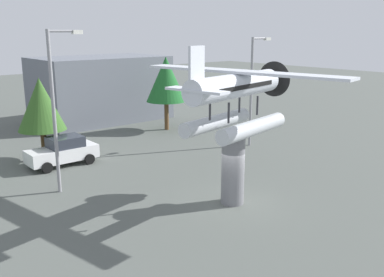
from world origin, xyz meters
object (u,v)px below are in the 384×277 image
streetlight_secondary (253,83)px  tree_center_back (166,79)px  floatplane_monument (236,96)px  car_mid_white (63,151)px  tree_east (41,105)px  display_pedestal (233,168)px  storefront_building (101,88)px  streetlight_primary (57,101)px

streetlight_secondary → tree_center_back: bearing=102.1°
floatplane_monument → tree_center_back: floatplane_monument is taller
car_mid_white → tree_east: 3.25m
tree_center_back → car_mid_white: bearing=-161.0°
display_pedestal → floatplane_monument: bearing=11.0°
car_mid_white → tree_east: tree_east is taller
tree_center_back → storefront_building: bearing=105.6°
floatplane_monument → tree_center_back: (6.98, 14.66, -0.97)m
tree_center_back → streetlight_primary: bearing=-147.9°
storefront_building → tree_center_back: 7.70m
storefront_building → tree_east: 13.09m
display_pedestal → car_mid_white: size_ratio=0.83×
display_pedestal → streetlight_secondary: 11.43m
floatplane_monument → tree_center_back: bearing=53.5°
storefront_building → streetlight_secondary: bearing=-76.2°
storefront_building → tree_center_back: size_ratio=1.90×
display_pedestal → storefront_building: storefront_building is taller
storefront_building → tree_center_back: bearing=-74.4°
display_pedestal → tree_center_back: tree_center_back is taller
streetlight_secondary → display_pedestal: bearing=-142.5°
streetlight_primary → floatplane_monument: bearing=-49.9°
streetlight_primary → display_pedestal: bearing=-50.7°
floatplane_monument → tree_east: (-4.24, 12.67, -1.56)m
car_mid_white → storefront_building: 14.18m
floatplane_monument → tree_center_back: size_ratio=1.73×
streetlight_secondary → storefront_building: (-3.74, 15.24, -1.56)m
floatplane_monument → streetlight_secondary: (8.68, 6.74, -0.71)m
streetlight_primary → tree_east: (1.43, 5.93, -1.11)m
display_pedestal → storefront_building: bearing=77.0°
tree_east → tree_center_back: (11.22, 1.99, 0.59)m
streetlight_secondary → floatplane_monument: bearing=-142.2°
streetlight_primary → tree_center_back: 14.93m
streetlight_secondary → storefront_building: 15.77m
storefront_building → tree_east: size_ratio=2.17×
storefront_building → tree_center_back: (2.04, -7.31, 1.30)m
streetlight_primary → tree_center_back: (12.65, 7.93, -0.52)m
storefront_building → display_pedestal: bearing=-103.0°
car_mid_white → streetlight_secondary: bearing=161.3°
tree_east → tree_center_back: size_ratio=0.87×
tree_east → tree_center_back: bearing=10.1°
car_mid_white → streetlight_primary: bearing=65.6°
streetlight_primary → storefront_building: 18.66m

